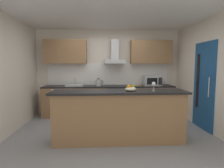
% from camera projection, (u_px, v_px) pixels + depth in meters
% --- Properties ---
extents(ground, '(5.40, 4.50, 0.02)m').
position_uv_depth(ground, '(112.00, 132.00, 4.24)').
color(ground, gray).
extents(ceiling, '(5.40, 4.50, 0.02)m').
position_uv_depth(ceiling, '(112.00, 14.00, 3.98)').
color(ceiling, white).
extents(wall_back, '(5.40, 0.12, 2.60)m').
position_uv_depth(wall_back, '(108.00, 72.00, 5.91)').
color(wall_back, silver).
rests_on(wall_back, ground).
extents(wall_left, '(0.12, 4.50, 2.60)m').
position_uv_depth(wall_left, '(6.00, 75.00, 3.98)').
color(wall_left, silver).
rests_on(wall_left, ground).
extents(wall_right, '(0.12, 4.50, 2.60)m').
position_uv_depth(wall_right, '(210.00, 74.00, 4.25)').
color(wall_right, silver).
rests_on(wall_right, ground).
extents(backsplash_tile, '(3.74, 0.02, 0.66)m').
position_uv_depth(backsplash_tile, '(108.00, 74.00, 5.85)').
color(backsplash_tile, white).
extents(counter_back, '(3.87, 0.60, 0.90)m').
position_uv_depth(counter_back, '(109.00, 100.00, 5.62)').
color(counter_back, olive).
rests_on(counter_back, ground).
extents(counter_island, '(2.62, 0.64, 1.02)m').
position_uv_depth(counter_island, '(119.00, 116.00, 3.67)').
color(counter_island, olive).
rests_on(counter_island, ground).
extents(upper_cabinets, '(3.82, 0.32, 0.70)m').
position_uv_depth(upper_cabinets, '(109.00, 52.00, 5.62)').
color(upper_cabinets, olive).
extents(side_door, '(0.08, 0.85, 2.05)m').
position_uv_depth(side_door, '(204.00, 86.00, 4.39)').
color(side_door, navy).
rests_on(side_door, ground).
extents(oven, '(0.60, 0.62, 0.80)m').
position_uv_depth(oven, '(115.00, 100.00, 5.60)').
color(oven, slate).
rests_on(oven, ground).
extents(refrigerator, '(0.58, 0.60, 0.85)m').
position_uv_depth(refrigerator, '(64.00, 102.00, 5.51)').
color(refrigerator, white).
rests_on(refrigerator, ground).
extents(microwave, '(0.50, 0.38, 0.30)m').
position_uv_depth(microwave, '(152.00, 81.00, 5.59)').
color(microwave, '#B7BABC').
rests_on(microwave, counter_back).
extents(sink, '(0.50, 0.40, 0.26)m').
position_uv_depth(sink, '(75.00, 85.00, 5.50)').
color(sink, silver).
rests_on(sink, counter_back).
extents(kettle, '(0.29, 0.15, 0.24)m').
position_uv_depth(kettle, '(98.00, 82.00, 5.49)').
color(kettle, '#B7BABC').
rests_on(kettle, counter_back).
extents(range_hood, '(0.62, 0.45, 0.72)m').
position_uv_depth(range_hood, '(115.00, 56.00, 5.60)').
color(range_hood, '#B7BABC').
extents(wine_glass, '(0.08, 0.08, 0.18)m').
position_uv_depth(wine_glass, '(154.00, 85.00, 3.60)').
color(wine_glass, silver).
rests_on(wine_glass, counter_island).
extents(fruit_bowl, '(0.22, 0.22, 0.13)m').
position_uv_depth(fruit_bowl, '(131.00, 89.00, 3.59)').
color(fruit_bowl, beige).
rests_on(fruit_bowl, counter_island).
extents(chopping_board, '(0.37, 0.28, 0.02)m').
position_uv_depth(chopping_board, '(135.00, 85.00, 5.57)').
color(chopping_board, tan).
rests_on(chopping_board, counter_back).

